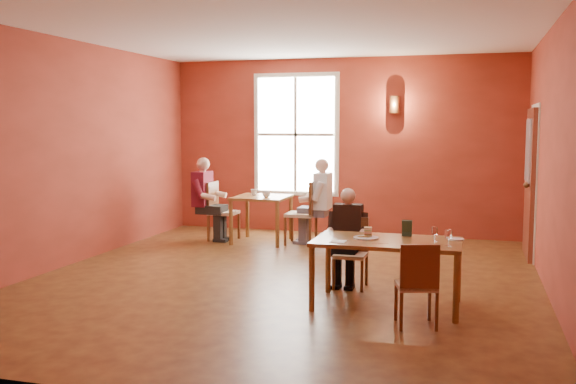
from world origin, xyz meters
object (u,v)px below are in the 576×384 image
(diner_main, at_px, (350,241))
(chair_diner_white, at_px, (301,213))
(chair_empty, at_px, (416,284))
(second_table, at_px, (262,219))
(diner_white, at_px, (303,203))
(main_table, at_px, (387,273))
(chair_diner_maroon, at_px, (224,211))
(chair_diner_main, at_px, (351,253))
(diner_maroon, at_px, (222,200))

(diner_main, height_order, chair_diner_white, diner_main)
(chair_empty, xyz_separation_m, second_table, (-2.74, 3.68, -0.03))
(second_table, bearing_deg, chair_empty, -53.31)
(chair_empty, distance_m, diner_white, 4.23)
(main_table, relative_size, diner_main, 1.36)
(second_table, height_order, chair_diner_maroon, chair_diner_maroon)
(diner_main, xyz_separation_m, diner_white, (-1.22, 2.50, 0.10))
(chair_diner_main, distance_m, diner_white, 2.76)
(chair_diner_main, distance_m, diner_maroon, 3.58)
(chair_empty, bearing_deg, chair_diner_white, 104.41)
(main_table, relative_size, second_table, 1.78)
(chair_diner_white, relative_size, diner_white, 0.76)
(second_table, xyz_separation_m, chair_diner_white, (0.65, 0.00, 0.13))
(chair_diner_main, xyz_separation_m, second_table, (-1.90, 2.47, -0.03))
(chair_diner_main, bearing_deg, chair_empty, 124.74)
(chair_empty, distance_m, chair_diner_maroon, 5.01)
(main_table, height_order, second_table, second_table)
(diner_main, xyz_separation_m, chair_diner_maroon, (-2.55, 2.50, -0.07))
(second_table, bearing_deg, diner_main, -52.72)
(main_table, height_order, diner_main, diner_main)
(chair_diner_main, xyz_separation_m, diner_maroon, (-2.58, 2.47, 0.25))
(second_table, distance_m, diner_white, 0.74)
(chair_diner_main, xyz_separation_m, chair_diner_maroon, (-2.55, 2.47, 0.07))
(second_table, bearing_deg, main_table, -52.39)
(chair_diner_maroon, bearing_deg, main_table, 44.39)
(diner_main, height_order, second_table, diner_main)
(main_table, relative_size, chair_diner_maroon, 1.57)
(chair_empty, height_order, second_table, chair_empty)
(diner_main, relative_size, second_table, 1.31)
(second_table, bearing_deg, diner_white, 0.00)
(second_table, distance_m, chair_diner_white, 0.66)
(main_table, distance_m, diner_main, 0.82)
(chair_diner_white, bearing_deg, diner_white, -90.00)
(diner_main, relative_size, chair_diner_white, 1.10)
(chair_diner_main, height_order, chair_diner_maroon, chair_diner_maroon)
(diner_main, xyz_separation_m, chair_diner_white, (-1.25, 2.50, -0.05))
(chair_diner_white, xyz_separation_m, diner_white, (0.03, 0.00, 0.15))
(main_table, xyz_separation_m, chair_diner_main, (-0.50, 0.65, 0.05))
(chair_diner_main, height_order, diner_maroon, diner_maroon)
(chair_diner_white, bearing_deg, chair_diner_main, -153.12)
(diner_main, xyz_separation_m, second_table, (-1.90, 2.50, -0.18))
(diner_maroon, bearing_deg, main_table, 44.67)
(chair_empty, xyz_separation_m, chair_diner_white, (-2.09, 3.68, 0.10))
(main_table, bearing_deg, diner_maroon, 134.67)
(diner_white, bearing_deg, chair_diner_main, -153.68)
(main_table, bearing_deg, second_table, 127.61)
(main_table, bearing_deg, chair_diner_maroon, 134.39)
(diner_main, relative_size, chair_diner_maroon, 1.15)
(diner_maroon, bearing_deg, chair_empty, 42.91)
(main_table, distance_m, chair_empty, 0.67)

